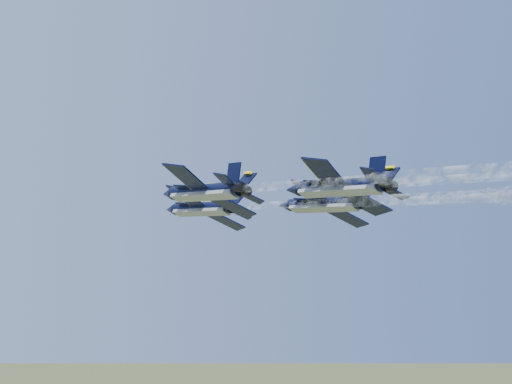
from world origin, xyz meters
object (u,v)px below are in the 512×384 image
jet_right (323,204)px  jet_lead (201,209)px  jet_slot (338,187)px  jet_left (203,192)px

jet_right → jet_lead: bearing=124.3°
jet_right → jet_slot: 16.68m
jet_right → jet_slot: bearing=-128.2°
jet_lead → jet_slot: same height
jet_lead → jet_right: bearing=-55.7°
jet_lead → jet_right: same height
jet_right → jet_left: bearing=179.7°
jet_lead → jet_left: size_ratio=1.00×
jet_left → jet_slot: bearing=-53.2°
jet_lead → jet_slot: (4.45, -27.56, 0.00)m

